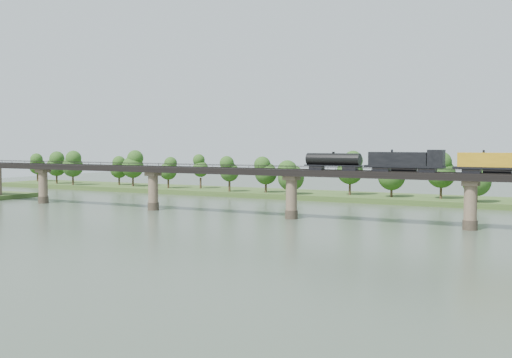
% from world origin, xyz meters
% --- Properties ---
extents(ground, '(400.00, 400.00, 0.00)m').
position_xyz_m(ground, '(0.00, 0.00, 0.00)').
color(ground, '#344234').
rests_on(ground, ground).
extents(far_bank, '(300.00, 24.00, 1.60)m').
position_xyz_m(far_bank, '(0.00, 85.00, 0.80)').
color(far_bank, '#324C1E').
rests_on(far_bank, ground).
extents(bridge, '(236.00, 30.00, 11.50)m').
position_xyz_m(bridge, '(0.00, 30.00, 5.46)').
color(bridge, '#473A2D').
rests_on(bridge, ground).
extents(bridge_superstructure, '(220.00, 4.90, 0.75)m').
position_xyz_m(bridge_superstructure, '(0.00, 30.00, 11.79)').
color(bridge_superstructure, black).
rests_on(bridge_superstructure, bridge).
extents(far_treeline, '(289.06, 17.54, 13.60)m').
position_xyz_m(far_treeline, '(-8.21, 80.52, 8.83)').
color(far_treeline, '#382619').
rests_on(far_treeline, far_bank).
extents(freight_train, '(68.53, 2.67, 4.72)m').
position_xyz_m(freight_train, '(38.95, 30.00, 13.75)').
color(freight_train, black).
rests_on(freight_train, bridge).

